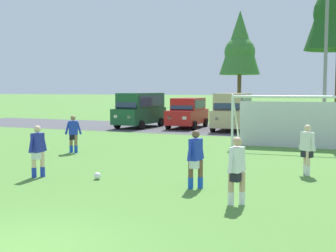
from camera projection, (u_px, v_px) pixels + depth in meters
The scene contains 15 objects.
ground_plane at pixel (232, 147), 21.01m from camera, with size 400.00×400.00×0.00m, color #518438.
parking_lot_strip at pixel (265, 131), 28.92m from camera, with size 52.00×8.40×0.01m, color #4C4C51.
soccer_ball at pixel (97, 176), 13.36m from camera, with size 0.22×0.22×0.22m.
soccer_goal at pixel (314, 121), 20.11m from camera, with size 7.52×2.38×2.57m.
player_striker_near at pixel (73, 134), 18.97m from camera, with size 0.68×0.46×1.64m.
player_midfield_center at pixel (307, 150), 14.00m from camera, with size 0.61×0.54×1.64m.
player_defender_far at pixel (237, 171), 10.35m from camera, with size 0.39×0.71×1.64m.
player_winger_left at pixel (38, 151), 13.65m from camera, with size 0.32×0.73×1.64m.
player_winger_right at pixel (196, 159), 12.08m from camera, with size 0.38×0.72×1.64m.
parked_car_slot_far_left at pixel (140, 109), 31.77m from camera, with size 2.41×4.91×2.52m.
parked_car_slot_left at pixel (188, 113), 31.32m from camera, with size 2.29×4.68×2.16m.
parked_car_slot_center_left at pixel (233, 111), 29.42m from camera, with size 2.34×4.87×2.52m.
parked_car_slot_center at pixel (287, 118), 29.44m from camera, with size 2.05×4.21×1.72m.
tree_left_edge at pixel (240, 45), 39.74m from camera, with size 3.74×3.74×9.98m.
street_lamp at pixel (329, 59), 22.67m from camera, with size 2.00×0.32×8.48m.
Camera 1 is at (5.22, -5.42, 2.76)m, focal length 46.40 mm.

